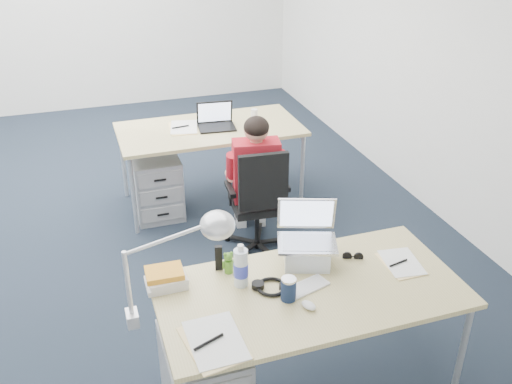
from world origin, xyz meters
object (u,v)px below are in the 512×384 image
office_chair (258,222)px  computer_mouse (309,306)px  headphones (272,286)px  dark_laptop (216,116)px  seated_person (254,179)px  bear_figurine (228,262)px  drawer_pedestal_near (205,382)px  drawer_pedestal_far (156,185)px  desk_far (210,132)px  far_cup (254,114)px  desk_near (310,295)px  wireless_keyboard (306,287)px  sunglasses (353,257)px  cordless_phone (219,258)px  book_stack (166,278)px  desk_lamp (163,269)px  water_bottle (241,265)px  can_koozie (289,289)px  silver_laptop (307,236)px

office_chair → computer_mouse: size_ratio=10.71×
headphones → dark_laptop: 2.32m
seated_person → bear_figurine: size_ratio=8.58×
drawer_pedestal_near → drawer_pedestal_far: same height
desk_far → far_cup: 0.46m
desk_near → wireless_keyboard: 0.06m
desk_far → sunglasses: (0.27, -2.22, 0.06)m
wireless_keyboard → cordless_phone: 0.50m
book_stack → desk_lamp: (-0.04, -0.25, 0.23)m
office_chair → seated_person: seated_person is taller
desk_lamp → water_bottle: bearing=31.5°
drawer_pedestal_far → cordless_phone: cordless_phone is taller
office_chair → can_koozie: 1.66m
wireless_keyboard → sunglasses: bearing=8.6°
drawer_pedestal_far → silver_laptop: silver_laptop is taller
can_koozie → book_stack: 0.65m
sunglasses → drawer_pedestal_far: bearing=132.4°
book_stack → sunglasses: (1.05, -0.09, -0.03)m
desk_near → cordless_phone: (-0.41, 0.32, 0.12)m
wireless_keyboard → dark_laptop: bearing=70.0°
can_koozie → far_cup: 2.63m
bear_figurine → water_bottle: bearing=-94.1°
drawer_pedestal_far → bear_figurine: size_ratio=4.23×
seated_person → sunglasses: bearing=-75.6°
wireless_keyboard → cordless_phone: bearing=125.0°
computer_mouse → desk_lamp: bearing=144.7°
drawer_pedestal_near → can_koozie: (0.45, -0.02, 0.52)m
book_stack → dark_laptop: bearing=68.3°
can_koozie → desk_lamp: desk_lamp is taller
computer_mouse → book_stack: 0.76m
wireless_keyboard → sunglasses: 0.40m
office_chair → far_cup: office_chair is taller
desk_near → drawer_pedestal_far: (-0.45, 2.34, -0.41)m
desk_lamp → dark_laptop: size_ratio=1.76×
can_koozie → dark_laptop: dark_laptop is taller
wireless_keyboard → seated_person: bearing=64.7°
water_bottle → far_cup: 2.50m
drawer_pedestal_near → dark_laptop: dark_laptop is taller
water_bottle → cordless_phone: (-0.07, 0.17, -0.05)m
drawer_pedestal_near → far_cup: bearing=66.3°
drawer_pedestal_near → bear_figurine: bear_figurine is taller
bear_figurine → wireless_keyboard: bearing=-55.5°
office_chair → computer_mouse: bearing=-95.1°
dark_laptop → seated_person: bearing=-75.5°
silver_laptop → wireless_keyboard: 0.29m
drawer_pedestal_near → headphones: headphones is taller
book_stack → desk_lamp: 0.34m
wireless_keyboard → bear_figurine: bearing=125.9°
drawer_pedestal_far → silver_laptop: (0.52, -2.11, 0.63)m
silver_laptop → bear_figurine: (-0.44, 0.05, -0.11)m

